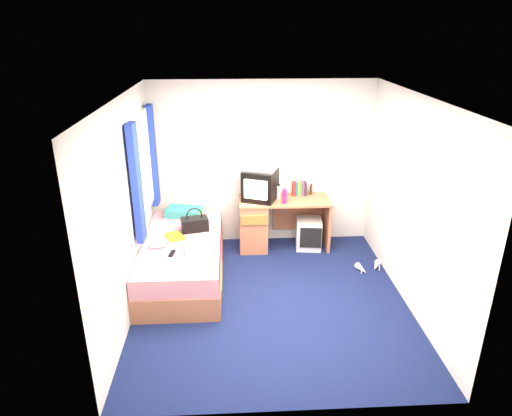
{
  "coord_description": "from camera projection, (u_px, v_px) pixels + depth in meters",
  "views": [
    {
      "loc": [
        -0.44,
        -4.66,
        3.1
      ],
      "look_at": [
        -0.15,
        0.7,
        0.92
      ],
      "focal_mm": 32.0,
      "sensor_mm": 36.0,
      "label": 1
    }
  ],
  "objects": [
    {
      "name": "crt_tv",
      "position": [
        260.0,
        185.0,
        6.46
      ],
      "size": [
        0.56,
        0.54,
        0.44
      ],
      "rotation": [
        0.0,
        0.0,
        -0.38
      ],
      "color": "black",
      "rests_on": "desk"
    },
    {
      "name": "handbag",
      "position": [
        195.0,
        224.0,
        6.03
      ],
      "size": [
        0.38,
        0.27,
        0.32
      ],
      "rotation": [
        0.0,
        0.0,
        0.23
      ],
      "color": "black",
      "rests_on": "bed"
    },
    {
      "name": "remote_control",
      "position": [
        172.0,
        253.0,
        5.44
      ],
      "size": [
        0.07,
        0.17,
        0.02
      ],
      "primitive_type": "cube",
      "rotation": [
        0.0,
        0.0,
        -0.16
      ],
      "color": "black",
      "rests_on": "bed"
    },
    {
      "name": "desk",
      "position": [
        265.0,
        221.0,
        6.68
      ],
      "size": [
        1.3,
        0.55,
        0.75
      ],
      "color": "#B36E4A",
      "rests_on": "ground"
    },
    {
      "name": "storage_cube",
      "position": [
        309.0,
        233.0,
        6.72
      ],
      "size": [
        0.4,
        0.4,
        0.45
      ],
      "primitive_type": "cube",
      "rotation": [
        0.0,
        0.0,
        -0.11
      ],
      "color": "silver",
      "rests_on": "ground"
    },
    {
      "name": "water_bottle",
      "position": [
        158.0,
        245.0,
        5.58
      ],
      "size": [
        0.21,
        0.11,
        0.07
      ],
      "primitive_type": "cylinder",
      "rotation": [
        0.0,
        1.57,
        0.22
      ],
      "color": "silver",
      "rests_on": "bed"
    },
    {
      "name": "bed",
      "position": [
        183.0,
        259.0,
        5.89
      ],
      "size": [
        1.01,
        2.0,
        0.54
      ],
      "color": "#B36E4A",
      "rests_on": "ground"
    },
    {
      "name": "pillow",
      "position": [
        184.0,
        212.0,
        6.52
      ],
      "size": [
        0.54,
        0.39,
        0.11
      ],
      "primitive_type": "cube",
      "rotation": [
        0.0,
        0.0,
        -0.19
      ],
      "color": "#1B65B0",
      "rests_on": "bed"
    },
    {
      "name": "pink_water_bottle",
      "position": [
        285.0,
        197.0,
        6.37
      ],
      "size": [
        0.07,
        0.07,
        0.2
      ],
      "primitive_type": "cylinder",
      "rotation": [
        0.0,
        0.0,
        0.12
      ],
      "color": "#CA1C64",
      "rests_on": "desk"
    },
    {
      "name": "picture_frame",
      "position": [
        311.0,
        189.0,
        6.74
      ],
      "size": [
        0.06,
        0.12,
        0.14
      ],
      "primitive_type": "cube",
      "rotation": [
        0.0,
        0.0,
        -0.31
      ],
      "color": "black",
      "rests_on": "desk"
    },
    {
      "name": "room_shell",
      "position": [
        273.0,
        187.0,
        4.95
      ],
      "size": [
        3.4,
        3.4,
        3.4
      ],
      "color": "white",
      "rests_on": "ground"
    },
    {
      "name": "aerosol_can",
      "position": [
        279.0,
        192.0,
        6.53
      ],
      "size": [
        0.07,
        0.07,
        0.2
      ],
      "primitive_type": "cylinder",
      "rotation": [
        0.0,
        0.0,
        -0.23
      ],
      "color": "silver",
      "rests_on": "desk"
    },
    {
      "name": "magazine",
      "position": [
        175.0,
        236.0,
        5.88
      ],
      "size": [
        0.31,
        0.34,
        0.01
      ],
      "primitive_type": "cube",
      "rotation": [
        0.0,
        0.0,
        0.43
      ],
      "color": "yellow",
      "rests_on": "bed"
    },
    {
      "name": "window_assembly",
      "position": [
        144.0,
        168.0,
        5.72
      ],
      "size": [
        0.11,
        1.42,
        1.4
      ],
      "color": "silver",
      "rests_on": "room_shell"
    },
    {
      "name": "vcr",
      "position": [
        260.0,
        167.0,
        6.37
      ],
      "size": [
        0.51,
        0.44,
        0.08
      ],
      "primitive_type": "cube",
      "rotation": [
        0.0,
        0.0,
        -0.35
      ],
      "color": "silver",
      "rests_on": "crt_tv"
    },
    {
      "name": "ground",
      "position": [
        271.0,
        300.0,
        5.5
      ],
      "size": [
        3.4,
        3.4,
        0.0
      ],
      "primitive_type": "plane",
      "color": "#0C1438",
      "rests_on": "ground"
    },
    {
      "name": "white_heels",
      "position": [
        369.0,
        267.0,
        6.15
      ],
      "size": [
        0.39,
        0.31,
        0.09
      ],
      "color": "white",
      "rests_on": "ground"
    },
    {
      "name": "towel",
      "position": [
        199.0,
        248.0,
        5.48
      ],
      "size": [
        0.33,
        0.28,
        0.11
      ],
      "primitive_type": "cube",
      "rotation": [
        0.0,
        0.0,
        0.05
      ],
      "color": "white",
      "rests_on": "bed"
    },
    {
      "name": "colour_swatch_fan",
      "position": [
        184.0,
        259.0,
        5.32
      ],
      "size": [
        0.2,
        0.2,
        0.01
      ],
      "primitive_type": "cube",
      "rotation": [
        0.0,
        0.0,
        -0.77
      ],
      "color": "orange",
      "rests_on": "bed"
    },
    {
      "name": "book_row",
      "position": [
        299.0,
        188.0,
        6.69
      ],
      "size": [
        0.2,
        0.13,
        0.2
      ],
      "color": "maroon",
      "rests_on": "desk"
    }
  ]
}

